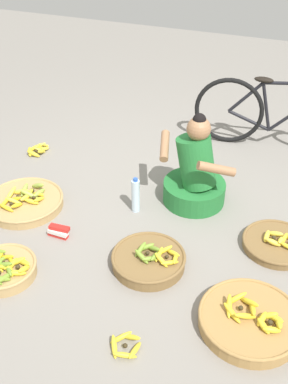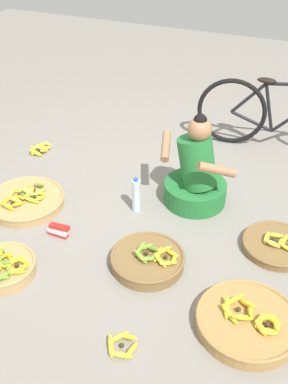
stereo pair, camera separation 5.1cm
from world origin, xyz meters
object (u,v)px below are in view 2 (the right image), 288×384
at_px(banana_basket_mid_left, 248,321).
at_px(loose_bananas_back_center, 40,149).
at_px(banana_basket_near_vendor, 3,267).
at_px(banana_basket_mid_right, 277,245).
at_px(loose_bananas_back_right, 122,345).
at_px(packet_carton_stack, 58,231).
at_px(vendor_woman_front, 196,175).
at_px(bicycle_leaning, 284,116).
at_px(banana_basket_near_bicycle, 26,200).
at_px(banana_basket_front_center, 148,260).
at_px(water_bottle, 136,195).

relative_size(banana_basket_mid_left, loose_bananas_back_center, 2.37).
xyz_separation_m(banana_basket_near_vendor, loose_bananas_back_center, (-0.69, 1.55, -0.03)).
xyz_separation_m(banana_basket_mid_right, loose_bananas_back_right, (-0.71, -1.23, -0.01)).
xyz_separation_m(banana_basket_near_vendor, packet_carton_stack, (0.14, 0.50, -0.02)).
distance_m(vendor_woman_front, banana_basket_mid_right, 0.85).
bearing_deg(packet_carton_stack, bicycle_leaning, 55.70).
bearing_deg(banana_basket_mid_left, banana_basket_near_bicycle, 164.30).
height_order(vendor_woman_front, banana_basket_near_bicycle, vendor_woman_front).
relative_size(vendor_woman_front, packet_carton_stack, 4.70).
relative_size(banana_basket_near_bicycle, loose_bananas_back_center, 2.38).
distance_m(banana_basket_front_center, loose_bananas_back_center, 1.93).
distance_m(banana_basket_mid_right, loose_bananas_back_right, 1.42).
height_order(banana_basket_mid_right, loose_bananas_back_center, banana_basket_mid_right).
xyz_separation_m(vendor_woman_front, bicycle_leaning, (0.52, 1.17, 0.10)).
relative_size(banana_basket_near_vendor, banana_basket_mid_left, 0.71).
bearing_deg(banana_basket_front_center, vendor_woman_front, 85.15).
bearing_deg(banana_basket_near_vendor, loose_bananas_back_right, -13.74).
relative_size(vendor_woman_front, banana_basket_mid_left, 1.26).
bearing_deg(banana_basket_near_vendor, water_bottle, 60.80).
distance_m(vendor_woman_front, banana_basket_front_center, 0.90).
xyz_separation_m(bicycle_leaning, banana_basket_near_vendor, (-1.50, -2.49, -0.29)).
bearing_deg(banana_basket_front_center, loose_bananas_back_center, 145.47).
bearing_deg(vendor_woman_front, packet_carton_stack, -135.37).
height_order(banana_basket_near_bicycle, water_bottle, water_bottle).
xyz_separation_m(vendor_woman_front, packet_carton_stack, (-0.83, -0.82, -0.22)).
bearing_deg(loose_bananas_back_right, water_bottle, 109.33).
relative_size(banana_basket_mid_right, loose_bananas_back_right, 2.40).
height_order(banana_basket_near_bicycle, banana_basket_mid_right, banana_basket_near_bicycle).
bearing_deg(banana_basket_near_vendor, banana_basket_mid_left, 6.20).
bearing_deg(banana_basket_near_vendor, loose_bananas_back_center, 114.03).
xyz_separation_m(vendor_woman_front, banana_basket_mid_right, (0.75, -0.35, -0.22)).
bearing_deg(packet_carton_stack, loose_bananas_back_center, 128.43).
bearing_deg(banana_basket_mid_right, banana_basket_mid_left, -93.71).
height_order(vendor_woman_front, banana_basket_near_vendor, vendor_woman_front).
bearing_deg(bicycle_leaning, water_bottle, -122.19).
bearing_deg(banana_basket_mid_right, banana_basket_front_center, -147.47).
distance_m(banana_basket_mid_left, packet_carton_stack, 1.56).
xyz_separation_m(bicycle_leaning, banana_basket_mid_left, (0.17, -2.31, -0.30)).
relative_size(banana_basket_front_center, water_bottle, 1.68).
bearing_deg(banana_basket_near_bicycle, vendor_woman_front, 24.54).
xyz_separation_m(banana_basket_mid_left, loose_bananas_back_right, (-0.65, -0.43, -0.03)).
bearing_deg(vendor_woman_front, bicycle_leaning, 65.83).
bearing_deg(banana_basket_near_bicycle, loose_bananas_back_center, 114.94).
relative_size(bicycle_leaning, packet_carton_stack, 9.85).
bearing_deg(loose_bananas_back_right, banana_basket_near_vendor, 166.26).
distance_m(water_bottle, packet_carton_stack, 0.68).
bearing_deg(banana_basket_near_vendor, banana_basket_mid_right, 29.63).
bearing_deg(banana_basket_front_center, bicycle_leaning, 73.66).
bearing_deg(banana_basket_mid_left, banana_basket_near_vendor, -173.80).
bearing_deg(water_bottle, banana_basket_mid_left, -37.34).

